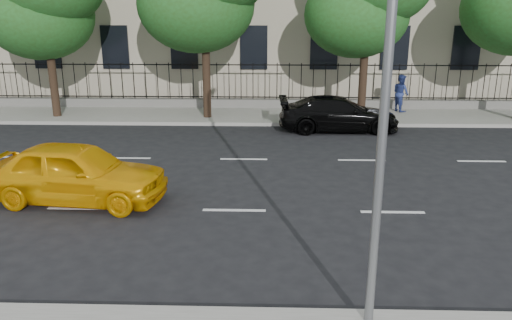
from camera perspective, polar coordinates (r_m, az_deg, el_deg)
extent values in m
plane|color=black|center=(10.49, -3.52, -11.04)|extent=(120.00, 120.00, 0.00)
cube|color=gray|center=(23.74, -0.49, 5.15)|extent=(60.00, 4.00, 0.15)
cube|color=slate|center=(25.36, -0.34, 6.54)|extent=(30.00, 0.50, 0.40)
cube|color=black|center=(25.30, -0.34, 7.21)|extent=(28.80, 0.05, 0.05)
cube|color=black|center=(25.08, -0.35, 10.82)|extent=(28.80, 0.05, 0.05)
cylinder|color=slate|center=(7.14, 14.80, 10.25)|extent=(0.14, 0.14, 8.00)
cylinder|color=#382619|center=(24.74, -22.12, 8.08)|extent=(0.36, 0.36, 2.97)
ellipsoid|color=#274F1A|center=(24.96, -23.49, 14.92)|extent=(4.75, 4.75, 3.90)
cylinder|color=#382619|center=(22.82, -5.67, 9.02)|extent=(0.36, 0.36, 3.32)
ellipsoid|color=#274F1A|center=(22.97, -6.85, 17.25)|extent=(5.13, 5.13, 4.21)
cylinder|color=#382619|center=(23.02, 12.09, 8.50)|extent=(0.36, 0.36, 3.08)
ellipsoid|color=#274F1A|center=(23.02, 11.41, 15.99)|extent=(4.56, 4.56, 3.74)
imported|color=#F0A608|center=(13.87, -19.90, -1.35)|extent=(4.91, 2.42, 1.61)
imported|color=black|center=(21.13, 9.40, 5.23)|extent=(4.99, 2.11, 1.44)
imported|color=navy|center=(25.13, 16.22, 7.37)|extent=(0.95, 1.05, 1.77)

